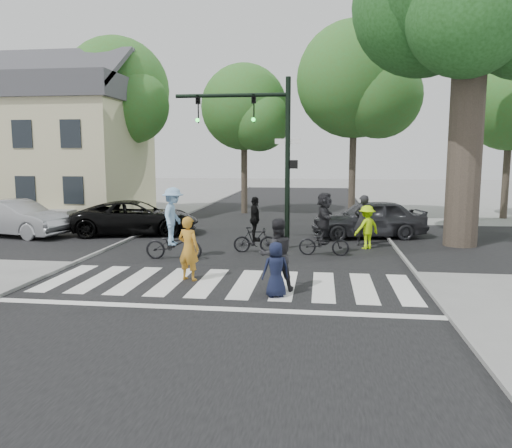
{
  "coord_description": "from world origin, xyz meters",
  "views": [
    {
      "loc": [
        2.41,
        -11.47,
        3.31
      ],
      "look_at": [
        0.5,
        3.0,
        1.3
      ],
      "focal_mm": 35.0,
      "sensor_mm": 36.0,
      "label": 1
    }
  ],
  "objects": [
    {
      "name": "pedestrian_child",
      "position": [
        1.38,
        -0.09,
        0.66
      ],
      "size": [
        0.75,
        0.62,
        1.32
      ],
      "primitive_type": "imported",
      "rotation": [
        0.0,
        0.0,
        3.5
      ],
      "color": "black",
      "rests_on": "ground"
    },
    {
      "name": "bystander_dark",
      "position": [
        3.93,
        7.08,
        0.94
      ],
      "size": [
        0.77,
        0.58,
        1.88
      ],
      "primitive_type": "imported",
      "rotation": [
        0.0,
        0.0,
        3.35
      ],
      "color": "black",
      "rests_on": "ground"
    },
    {
      "name": "bg_tree_2",
      "position": [
        -1.76,
        16.62,
        5.78
      ],
      "size": [
        5.04,
        4.8,
        8.4
      ],
      "color": "brown",
      "rests_on": "ground"
    },
    {
      "name": "house",
      "position": [
        -11.49,
        13.98,
        3.8
      ],
      "size": [
        8.4,
        8.1,
        8.82
      ],
      "color": "beige",
      "rests_on": "ground"
    },
    {
      "name": "cyclist_right",
      "position": [
        2.51,
        5.02,
        0.94
      ],
      "size": [
        1.68,
        1.56,
        2.11
      ],
      "color": "black",
      "rests_on": "ground"
    },
    {
      "name": "car_suv",
      "position": [
        -5.3,
        8.48,
        0.72
      ],
      "size": [
        5.54,
        3.39,
        1.43
      ],
      "primitive_type": "imported",
      "rotation": [
        0.0,
        0.0,
        1.78
      ],
      "color": "black",
      "rests_on": "ground"
    },
    {
      "name": "bg_tree_0",
      "position": [
        -13.74,
        16.0,
        6.14
      ],
      "size": [
        5.46,
        5.2,
        8.97
      ],
      "color": "brown",
      "rests_on": "ground"
    },
    {
      "name": "ground",
      "position": [
        0.0,
        0.0,
        0.0
      ],
      "size": [
        120.0,
        120.0,
        0.0
      ],
      "primitive_type": "plane",
      "color": "gray",
      "rests_on": "ground"
    },
    {
      "name": "curb_right",
      "position": [
        5.05,
        5.0,
        0.05
      ],
      "size": [
        0.1,
        70.0,
        0.1
      ],
      "primitive_type": "cube",
      "color": "gray",
      "rests_on": "ground"
    },
    {
      "name": "crosswalk",
      "position": [
        0.0,
        0.66,
        0.01
      ],
      "size": [
        10.0,
        3.85,
        0.01
      ],
      "color": "silver",
      "rests_on": "ground"
    },
    {
      "name": "pedestrian_woman",
      "position": [
        -1.07,
        1.18,
        0.86
      ],
      "size": [
        0.73,
        0.61,
        1.72
      ],
      "primitive_type": "imported",
      "rotation": [
        0.0,
        0.0,
        2.78
      ],
      "color": "#BE8125",
      "rests_on": "ground"
    },
    {
      "name": "bg_tree_1",
      "position": [
        -8.7,
        15.48,
        6.65
      ],
      "size": [
        6.09,
        5.8,
        9.8
      ],
      "color": "brown",
      "rests_on": "ground"
    },
    {
      "name": "traffic_signal",
      "position": [
        0.35,
        6.2,
        3.9
      ],
      "size": [
        4.45,
        0.29,
        6.0
      ],
      "color": "black",
      "rests_on": "ground"
    },
    {
      "name": "car_grey",
      "position": [
        4.3,
        8.93,
        0.78
      ],
      "size": [
        4.86,
        2.81,
        1.55
      ],
      "primitive_type": "imported",
      "rotation": [
        0.0,
        0.0,
        -1.35
      ],
      "color": "#303136",
      "rests_on": "ground"
    },
    {
      "name": "pedestrian_adult",
      "position": [
        1.34,
        0.46,
        0.9
      ],
      "size": [
        1.04,
        0.92,
        1.8
      ],
      "primitive_type": "imported",
      "rotation": [
        0.0,
        0.0,
        3.45
      ],
      "color": "black",
      "rests_on": "ground"
    },
    {
      "name": "cyclist_left",
      "position": [
        -2.25,
        3.74,
        1.0
      ],
      "size": [
        1.84,
        1.2,
        2.32
      ],
      "color": "black",
      "rests_on": "ground"
    },
    {
      "name": "bystander_hivis",
      "position": [
        4.02,
        6.43,
        0.78
      ],
      "size": [
        1.16,
        1.06,
        1.56
      ],
      "primitive_type": "imported",
      "rotation": [
        0.0,
        0.0,
        3.76
      ],
      "color": "#BCFB0B",
      "rests_on": "ground"
    },
    {
      "name": "cyclist_mid",
      "position": [
        0.17,
        5.23,
        0.79
      ],
      "size": [
        1.52,
        0.94,
        1.92
      ],
      "color": "black",
      "rests_on": "ground"
    },
    {
      "name": "road_stem",
      "position": [
        0.0,
        5.0,
        0.01
      ],
      "size": [
        10.0,
        70.0,
        0.01
      ],
      "primitive_type": "cube",
      "color": "black",
      "rests_on": "ground"
    },
    {
      "name": "bg_tree_3",
      "position": [
        4.31,
        15.27,
        6.94
      ],
      "size": [
        6.3,
        6.0,
        10.2
      ],
      "color": "brown",
      "rests_on": "ground"
    },
    {
      "name": "car_silver",
      "position": [
        -10.03,
        7.36,
        0.75
      ],
      "size": [
        4.82,
        2.56,
        1.51
      ],
      "primitive_type": "imported",
      "rotation": [
        0.0,
        0.0,
        1.35
      ],
      "color": "#A3A5A9",
      "rests_on": "ground"
    },
    {
      "name": "road_cross",
      "position": [
        0.0,
        8.0,
        0.01
      ],
      "size": [
        70.0,
        10.0,
        0.01
      ],
      "primitive_type": "cube",
      "color": "black",
      "rests_on": "ground"
    },
    {
      "name": "curb_left",
      "position": [
        -5.05,
        5.0,
        0.05
      ],
      "size": [
        0.1,
        70.0,
        0.1
      ],
      "primitive_type": "cube",
      "color": "gray",
      "rests_on": "ground"
    }
  ]
}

